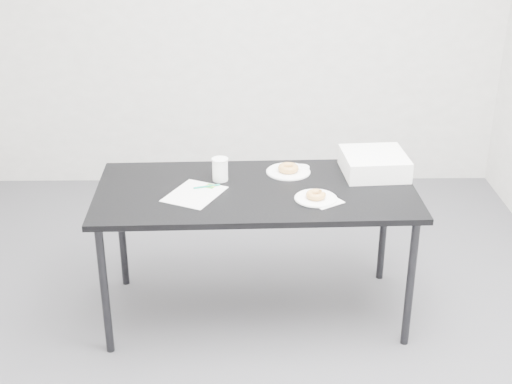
{
  "coord_description": "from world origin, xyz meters",
  "views": [
    {
      "loc": [
        0.07,
        -3.23,
        2.3
      ],
      "look_at": [
        0.12,
        0.02,
        0.8
      ],
      "focal_mm": 50.0,
      "sensor_mm": 36.0,
      "label": 1
    }
  ],
  "objects_px": {
    "pen": "(207,186)",
    "donut_far": "(288,168)",
    "donut_near": "(316,195)",
    "scorecard": "(195,194)",
    "plate_far": "(288,172)",
    "plate_near": "(316,198)",
    "coffee_cup": "(220,169)",
    "table": "(256,199)",
    "bakery_box": "(374,163)"
  },
  "relations": [
    {
      "from": "coffee_cup",
      "to": "bakery_box",
      "type": "distance_m",
      "value": 0.84
    },
    {
      "from": "scorecard",
      "to": "plate_far",
      "type": "distance_m",
      "value": 0.57
    },
    {
      "from": "donut_near",
      "to": "table",
      "type": "bearing_deg",
      "value": 156.19
    },
    {
      "from": "table",
      "to": "bakery_box",
      "type": "height_order",
      "value": "bakery_box"
    },
    {
      "from": "pen",
      "to": "bakery_box",
      "type": "distance_m",
      "value": 0.93
    },
    {
      "from": "table",
      "to": "pen",
      "type": "bearing_deg",
      "value": 173.91
    },
    {
      "from": "pen",
      "to": "coffee_cup",
      "type": "relative_size",
      "value": 1.13
    },
    {
      "from": "donut_near",
      "to": "plate_far",
      "type": "height_order",
      "value": "donut_near"
    },
    {
      "from": "donut_far",
      "to": "bakery_box",
      "type": "relative_size",
      "value": 0.34
    },
    {
      "from": "scorecard",
      "to": "plate_far",
      "type": "xyz_separation_m",
      "value": [
        0.5,
        0.28,
        0.0
      ]
    },
    {
      "from": "plate_near",
      "to": "donut_near",
      "type": "height_order",
      "value": "donut_near"
    },
    {
      "from": "donut_near",
      "to": "bakery_box",
      "type": "distance_m",
      "value": 0.48
    },
    {
      "from": "donut_near",
      "to": "coffee_cup",
      "type": "height_order",
      "value": "coffee_cup"
    },
    {
      "from": "donut_near",
      "to": "bakery_box",
      "type": "height_order",
      "value": "bakery_box"
    },
    {
      "from": "plate_far",
      "to": "plate_near",
      "type": "bearing_deg",
      "value": -71.13
    },
    {
      "from": "plate_far",
      "to": "table",
      "type": "bearing_deg",
      "value": -129.78
    },
    {
      "from": "pen",
      "to": "donut_far",
      "type": "relative_size",
      "value": 1.24
    },
    {
      "from": "scorecard",
      "to": "bakery_box",
      "type": "height_order",
      "value": "bakery_box"
    },
    {
      "from": "pen",
      "to": "plate_near",
      "type": "xyz_separation_m",
      "value": [
        0.56,
        -0.15,
        -0.0
      ]
    },
    {
      "from": "donut_near",
      "to": "donut_far",
      "type": "bearing_deg",
      "value": 108.87
    },
    {
      "from": "coffee_cup",
      "to": "bakery_box",
      "type": "relative_size",
      "value": 0.37
    },
    {
      "from": "scorecard",
      "to": "plate_far",
      "type": "height_order",
      "value": "plate_far"
    },
    {
      "from": "table",
      "to": "pen",
      "type": "xyz_separation_m",
      "value": [
        -0.26,
        0.02,
        0.06
      ]
    },
    {
      "from": "table",
      "to": "pen",
      "type": "height_order",
      "value": "pen"
    },
    {
      "from": "donut_near",
      "to": "scorecard",
      "type": "bearing_deg",
      "value": 173.38
    },
    {
      "from": "plate_near",
      "to": "donut_far",
      "type": "height_order",
      "value": "donut_far"
    },
    {
      "from": "donut_near",
      "to": "coffee_cup",
      "type": "distance_m",
      "value": 0.55
    },
    {
      "from": "bakery_box",
      "to": "donut_near",
      "type": "bearing_deg",
      "value": -140.08
    },
    {
      "from": "table",
      "to": "pen",
      "type": "relative_size",
      "value": 11.99
    },
    {
      "from": "donut_near",
      "to": "donut_far",
      "type": "height_order",
      "value": "donut_far"
    },
    {
      "from": "plate_near",
      "to": "plate_far",
      "type": "height_order",
      "value": "plate_near"
    },
    {
      "from": "table",
      "to": "donut_near",
      "type": "xyz_separation_m",
      "value": [
        0.3,
        -0.13,
        0.08
      ]
    },
    {
      "from": "donut_far",
      "to": "bakery_box",
      "type": "xyz_separation_m",
      "value": [
        0.47,
        -0.02,
        0.03
      ]
    },
    {
      "from": "plate_near",
      "to": "coffee_cup",
      "type": "distance_m",
      "value": 0.55
    },
    {
      "from": "table",
      "to": "scorecard",
      "type": "relative_size",
      "value": 5.57
    },
    {
      "from": "pen",
      "to": "coffee_cup",
      "type": "xyz_separation_m",
      "value": [
        0.07,
        0.1,
        0.06
      ]
    },
    {
      "from": "donut_near",
      "to": "plate_far",
      "type": "xyz_separation_m",
      "value": [
        -0.12,
        0.35,
        -0.02
      ]
    },
    {
      "from": "pen",
      "to": "coffee_cup",
      "type": "height_order",
      "value": "coffee_cup"
    },
    {
      "from": "plate_near",
      "to": "donut_near",
      "type": "xyz_separation_m",
      "value": [
        -0.0,
        0.0,
        0.02
      ]
    },
    {
      "from": "bakery_box",
      "to": "plate_far",
      "type": "bearing_deg",
      "value": 174.09
    },
    {
      "from": "donut_far",
      "to": "table",
      "type": "bearing_deg",
      "value": -129.78
    },
    {
      "from": "scorecard",
      "to": "coffee_cup",
      "type": "xyz_separation_m",
      "value": [
        0.13,
        0.18,
        0.06
      ]
    },
    {
      "from": "donut_near",
      "to": "coffee_cup",
      "type": "xyz_separation_m",
      "value": [
        -0.49,
        0.25,
        0.04
      ]
    },
    {
      "from": "scorecard",
      "to": "bakery_box",
      "type": "bearing_deg",
      "value": 41.32
    },
    {
      "from": "plate_far",
      "to": "donut_far",
      "type": "relative_size",
      "value": 2.13
    },
    {
      "from": "plate_near",
      "to": "bakery_box",
      "type": "height_order",
      "value": "bakery_box"
    },
    {
      "from": "plate_far",
      "to": "pen",
      "type": "bearing_deg",
      "value": -155.84
    },
    {
      "from": "pen",
      "to": "plate_far",
      "type": "distance_m",
      "value": 0.48
    },
    {
      "from": "donut_near",
      "to": "plate_far",
      "type": "distance_m",
      "value": 0.37
    },
    {
      "from": "plate_far",
      "to": "coffee_cup",
      "type": "relative_size",
      "value": 1.94
    }
  ]
}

